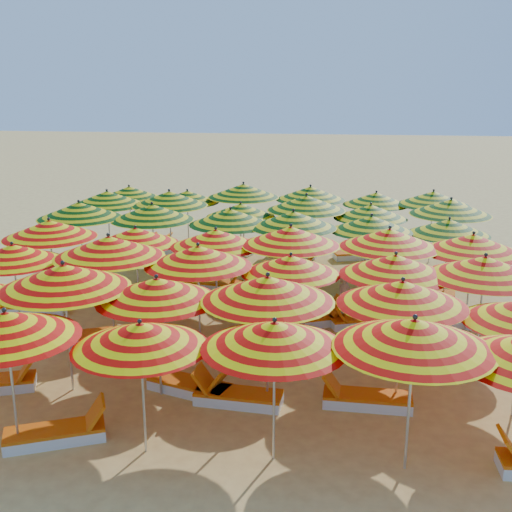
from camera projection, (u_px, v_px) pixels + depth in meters
name	position (u px, v px, depth m)	size (l,w,h in m)	color
ground	(254.00, 319.00, 16.95)	(120.00, 120.00, 0.00)	#ECC469
umbrella_1	(6.00, 325.00, 10.47)	(2.88, 2.88, 2.55)	silver
umbrella_2	(140.00, 336.00, 10.38)	(2.66, 2.66, 2.40)	silver
umbrella_3	(275.00, 335.00, 10.14)	(2.39, 2.39, 2.51)	silver
umbrella_4	(414.00, 334.00, 9.83)	(3.28, 3.28, 2.67)	silver
umbrella_7	(64.00, 277.00, 12.46)	(3.14, 3.14, 2.75)	silver
umbrella_8	(157.00, 289.00, 12.32)	(2.67, 2.67, 2.53)	silver
umbrella_9	(268.00, 289.00, 11.93)	(3.36, 3.36, 2.68)	silver
umbrella_10	(402.00, 293.00, 11.92)	(2.86, 2.86, 2.60)	silver
umbrella_12	(13.00, 254.00, 15.14)	(3.02, 3.02, 2.44)	silver
umbrella_13	(109.00, 247.00, 14.76)	(3.20, 3.20, 2.73)	silver
umbrella_14	(198.00, 256.00, 14.43)	(2.65, 2.65, 2.60)	silver
umbrella_15	(291.00, 265.00, 14.38)	(2.99, 2.99, 2.40)	silver
umbrella_16	(395.00, 265.00, 13.84)	(2.52, 2.52, 2.56)	silver
umbrella_17	(485.00, 267.00, 13.52)	(2.64, 2.64, 2.61)	silver
umbrella_18	(49.00, 229.00, 16.93)	(3.22, 3.22, 2.62)	silver
umbrella_19	(136.00, 236.00, 16.92)	(2.72, 2.72, 2.42)	silver
umbrella_20	(216.00, 238.00, 16.40)	(3.08, 3.08, 2.50)	silver
umbrella_21	(291.00, 236.00, 16.07)	(3.20, 3.20, 2.65)	silver
umbrella_22	(389.00, 238.00, 15.85)	(2.59, 2.59, 2.65)	silver
umbrella_23	(473.00, 243.00, 15.57)	(2.76, 2.76, 2.58)	silver
umbrella_24	(79.00, 210.00, 19.11)	(3.13, 3.13, 2.67)	silver
umbrella_25	(152.00, 212.00, 19.00)	(2.83, 2.83, 2.64)	silver
umbrella_26	(230.00, 217.00, 18.62)	(2.90, 2.90, 2.57)	silver
umbrella_27	(293.00, 220.00, 18.09)	(2.95, 2.95, 2.62)	silver
umbrella_28	(371.00, 224.00, 18.09)	(2.77, 2.77, 2.49)	silver
umbrella_29	(449.00, 227.00, 17.93)	(2.52, 2.52, 2.43)	silver
umbrella_30	(107.00, 198.00, 21.28)	(3.27, 3.27, 2.63)	silver
umbrella_31	(169.00, 199.00, 20.99)	(2.92, 2.92, 2.68)	silver
umbrella_32	(241.00, 210.00, 20.57)	(2.93, 2.93, 2.36)	silver
umbrella_33	(306.00, 203.00, 20.30)	(2.58, 2.58, 2.66)	silver
umbrella_34	(371.00, 212.00, 19.96)	(2.76, 2.76, 2.44)	silver
umbrella_35	(451.00, 207.00, 19.68)	(3.13, 3.13, 2.66)	silver
umbrella_36	(129.00, 193.00, 23.07)	(2.80, 2.80, 2.49)	silver
umbrella_37	(187.00, 197.00, 22.76)	(2.53, 2.53, 2.39)	silver
umbrella_38	(243.00, 191.00, 22.50)	(2.69, 2.69, 2.67)	silver
umbrella_39	(310.00, 193.00, 22.40)	(3.04, 3.04, 2.60)	silver
umbrella_40	(376.00, 199.00, 22.15)	(3.02, 3.02, 2.43)	silver
umbrella_41	(433.00, 198.00, 21.63)	(2.61, 2.61, 2.56)	silver
lounger_1	(58.00, 433.00, 11.20)	(1.82, 1.23, 0.69)	white
lounger_4	(192.00, 386.00, 12.92)	(1.83, 1.11, 0.69)	white
lounger_5	(236.00, 396.00, 12.51)	(1.77, 0.72, 0.69)	white
lounger_6	(365.00, 399.00, 12.41)	(1.75, 0.63, 0.69)	white
lounger_7	(90.00, 337.00, 15.40)	(1.82, 1.22, 0.69)	white
lounger_8	(32.00, 307.00, 17.38)	(1.80, 0.84, 0.69)	white
lounger_9	(160.00, 308.00, 17.30)	(1.82, 0.94, 0.69)	white
lounger_10	(312.00, 320.00, 16.51)	(1.82, 1.24, 0.69)	white
lounger_11	(361.00, 320.00, 16.45)	(1.83, 1.11, 0.69)	white
lounger_12	(488.00, 323.00, 16.27)	(1.82, 0.95, 0.69)	white
lounger_13	(66.00, 282.00, 19.54)	(1.83, 1.06, 0.69)	white
lounger_14	(215.00, 284.00, 19.33)	(1.78, 0.73, 0.69)	white
lounger_15	(422.00, 294.00, 18.50)	(1.80, 0.86, 0.69)	white
lounger_16	(290.00, 267.00, 21.15)	(1.74, 0.60, 0.69)	white
lounger_17	(465.00, 277.00, 20.04)	(1.83, 1.14, 0.69)	white
lounger_18	(150.00, 246.00, 23.75)	(1.80, 0.81, 0.69)	white
lounger_19	(173.00, 249.00, 23.37)	(1.81, 0.90, 0.69)	white
lounger_20	(229.00, 249.00, 23.39)	(1.82, 1.20, 0.69)	white
lounger_21	(292.00, 252.00, 22.99)	(1.80, 0.86, 0.69)	white
lounger_22	(359.00, 254.00, 22.66)	(1.83, 1.08, 0.69)	white
beachgoer_a	(344.00, 298.00, 16.66)	(0.46, 0.30, 1.27)	tan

